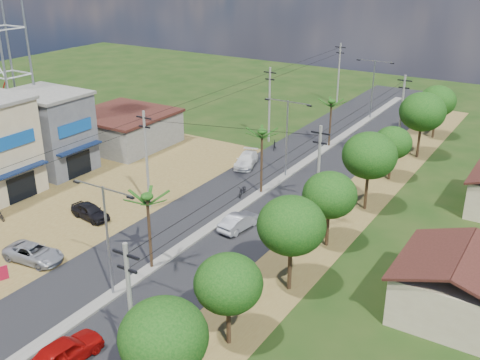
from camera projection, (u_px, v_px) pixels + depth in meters
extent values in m
plane|color=black|center=(113.00, 295.00, 37.87)|extent=(160.00, 160.00, 0.00)
cube|color=black|center=(233.00, 213.00, 49.63)|extent=(12.00, 110.00, 0.04)
cube|color=#605E56|center=(250.00, 200.00, 51.95)|extent=(1.00, 90.00, 0.18)
cube|color=brown|center=(54.00, 203.00, 51.46)|extent=(18.00, 46.00, 0.04)
cube|color=brown|center=(321.00, 237.00, 45.48)|extent=(5.00, 90.00, 0.03)
cube|color=#102045|center=(22.00, 170.00, 50.77)|extent=(0.80, 5.40, 0.15)
cube|color=black|center=(22.00, 187.00, 51.63)|extent=(0.10, 3.00, 2.40)
cube|color=#0E448F|center=(15.00, 141.00, 49.87)|extent=(0.12, 4.20, 1.20)
cube|color=#494A50|center=(49.00, 133.00, 58.06)|extent=(8.00, 6.00, 8.00)
cube|color=#605E56|center=(43.00, 93.00, 56.48)|extent=(8.40, 6.40, 0.30)
cube|color=#102045|center=(80.00, 148.00, 56.26)|extent=(0.80, 5.40, 0.15)
cube|color=black|center=(79.00, 164.00, 57.12)|extent=(0.10, 3.00, 2.40)
cube|color=#0E448F|center=(75.00, 128.00, 55.61)|extent=(0.12, 4.20, 1.20)
cube|color=#605E56|center=(124.00, 130.00, 66.26)|extent=(10.00, 10.00, 3.60)
cube|color=black|center=(123.00, 114.00, 65.49)|extent=(10.40, 10.40, 0.30)
cube|color=tan|center=(457.00, 292.00, 35.32)|extent=(7.00, 7.00, 3.30)
ellipsoid|color=black|center=(163.00, 337.00, 26.81)|extent=(4.40, 4.40, 3.74)
cylinder|color=black|center=(229.00, 316.00, 32.59)|extent=(0.28, 0.28, 3.85)
ellipsoid|color=black|center=(228.00, 283.00, 31.75)|extent=(4.00, 4.00, 3.40)
cylinder|color=black|center=(290.00, 260.00, 37.75)|extent=(0.28, 0.28, 4.55)
ellipsoid|color=black|center=(291.00, 225.00, 36.76)|extent=(4.60, 4.60, 3.91)
cylinder|color=black|center=(328.00, 222.00, 43.48)|extent=(0.28, 0.28, 4.06)
ellipsoid|color=black|center=(330.00, 195.00, 42.60)|extent=(4.20, 4.20, 3.57)
cylinder|color=black|center=(367.00, 184.00, 49.53)|extent=(0.28, 0.28, 4.76)
ellipsoid|color=black|center=(370.00, 155.00, 48.49)|extent=(4.80, 4.80, 4.08)
cylinder|color=black|center=(391.00, 162.00, 56.21)|extent=(0.28, 0.28, 3.64)
ellipsoid|color=black|center=(393.00, 143.00, 55.41)|extent=(3.80, 3.80, 3.23)
cylinder|color=black|center=(419.00, 136.00, 61.95)|extent=(0.28, 0.28, 4.90)
ellipsoid|color=black|center=(423.00, 112.00, 60.88)|extent=(5.00, 5.00, 4.25)
cylinder|color=black|center=(435.00, 121.00, 68.48)|extent=(0.28, 0.28, 4.34)
ellipsoid|color=black|center=(438.00, 101.00, 67.53)|extent=(4.40, 4.40, 3.74)
cylinder|color=black|center=(150.00, 234.00, 39.90)|extent=(0.22, 0.22, 5.80)
cylinder|color=black|center=(262.00, 163.00, 52.37)|extent=(0.22, 0.22, 6.20)
cylinder|color=black|center=(330.00, 125.00, 65.05)|extent=(0.22, 0.22, 5.50)
cylinder|color=gray|center=(108.00, 243.00, 36.34)|extent=(0.16, 0.16, 8.00)
cube|color=gray|center=(117.00, 192.00, 34.26)|extent=(2.40, 0.08, 0.08)
cube|color=gray|center=(89.00, 184.00, 35.43)|extent=(2.40, 0.08, 0.08)
cube|color=black|center=(130.00, 197.00, 33.76)|extent=(0.50, 0.18, 0.12)
cube|color=black|center=(77.00, 182.00, 36.01)|extent=(0.50, 0.18, 0.12)
cylinder|color=gray|center=(287.00, 140.00, 55.95)|extent=(0.16, 0.16, 8.00)
cube|color=gray|center=(299.00, 103.00, 53.87)|extent=(2.40, 0.08, 0.08)
cube|color=gray|center=(277.00, 100.00, 55.04)|extent=(2.40, 0.08, 0.08)
cube|color=black|center=(309.00, 106.00, 53.37)|extent=(0.50, 0.18, 0.12)
cube|color=black|center=(267.00, 99.00, 55.62)|extent=(0.50, 0.18, 0.12)
cylinder|color=gray|center=(372.00, 90.00, 75.55)|extent=(0.16, 0.16, 8.00)
cube|color=gray|center=(384.00, 62.00, 73.47)|extent=(2.40, 0.08, 0.08)
cube|color=gray|center=(366.00, 60.00, 74.65)|extent=(2.40, 0.08, 0.08)
cube|color=black|center=(392.00, 63.00, 72.98)|extent=(0.50, 0.18, 0.12)
cube|color=black|center=(359.00, 60.00, 75.22)|extent=(0.50, 0.18, 0.12)
cylinder|color=#605E56|center=(147.00, 161.00, 48.98)|extent=(0.24, 0.24, 9.00)
cube|color=black|center=(144.00, 118.00, 47.49)|extent=(1.60, 0.12, 0.12)
cube|color=black|center=(144.00, 127.00, 47.79)|extent=(1.20, 0.12, 0.12)
cylinder|color=#605E56|center=(269.00, 105.00, 66.23)|extent=(0.24, 0.24, 9.00)
cube|color=black|center=(270.00, 72.00, 64.74)|extent=(1.60, 0.12, 0.12)
cube|color=black|center=(270.00, 79.00, 65.05)|extent=(1.20, 0.12, 0.12)
cylinder|color=#605E56|center=(339.00, 74.00, 82.70)|extent=(0.24, 0.24, 9.00)
cube|color=black|center=(340.00, 47.00, 81.21)|extent=(1.60, 0.12, 0.12)
cube|color=black|center=(340.00, 53.00, 81.51)|extent=(1.20, 0.12, 0.12)
cylinder|color=#605E56|center=(132.00, 323.00, 27.78)|extent=(0.24, 0.24, 9.00)
cube|color=black|center=(126.00, 255.00, 26.29)|extent=(1.60, 0.12, 0.12)
cube|color=black|center=(127.00, 269.00, 26.60)|extent=(1.20, 0.12, 0.12)
cylinder|color=#605E56|center=(318.00, 179.00, 45.04)|extent=(0.24, 0.24, 9.00)
cube|color=black|center=(321.00, 133.00, 43.54)|extent=(1.60, 0.12, 0.12)
cube|color=black|center=(320.00, 143.00, 43.85)|extent=(1.20, 0.12, 0.12)
cylinder|color=#605E56|center=(401.00, 115.00, 62.29)|extent=(0.24, 0.24, 9.00)
cube|color=black|center=(405.00, 81.00, 60.80)|extent=(1.60, 0.12, 0.12)
cube|color=black|center=(404.00, 88.00, 61.10)|extent=(1.20, 0.12, 0.12)
imported|color=#8A0907|center=(65.00, 352.00, 31.38)|extent=(2.23, 4.73, 1.56)
imported|color=#919398|center=(239.00, 222.00, 46.51)|extent=(1.92, 4.28, 1.36)
imported|color=silver|center=(246.00, 160.00, 60.04)|extent=(3.21, 5.00, 1.35)
imported|color=#919398|center=(34.00, 254.00, 41.74)|extent=(4.92, 2.73, 1.30)
imported|color=black|center=(90.00, 212.00, 48.33)|extent=(4.14, 2.12, 1.35)
imported|color=black|center=(242.00, 191.00, 52.93)|extent=(1.17, 2.07, 1.03)
imported|color=black|center=(274.00, 145.00, 65.00)|extent=(1.21, 1.87, 1.09)
cylinder|color=black|center=(6.00, 274.00, 39.81)|extent=(0.04, 0.04, 0.55)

